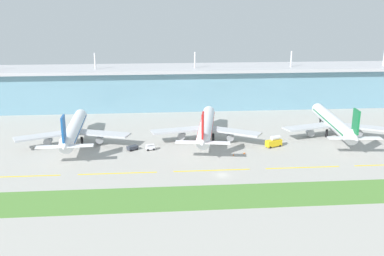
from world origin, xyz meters
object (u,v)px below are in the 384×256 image
at_px(airliner_far, 334,123).
at_px(baggage_cart, 150,147).
at_px(safety_cone_left_wingtip, 245,153).
at_px(safety_cone_right_wingtip, 244,153).
at_px(safety_cone_nose_front, 233,155).
at_px(airliner_near, 74,130).
at_px(airliner_middle, 206,126).
at_px(fuel_truck, 274,142).
at_px(pushback_tug, 132,148).

distance_m(airliner_far, baggage_cart, 84.59).
distance_m(safety_cone_left_wingtip, safety_cone_right_wingtip, 0.62).
distance_m(safety_cone_left_wingtip, safety_cone_nose_front, 5.46).
bearing_deg(safety_cone_nose_front, airliner_near, 162.55).
height_order(airliner_middle, fuel_truck, airliner_middle).
distance_m(airliner_near, safety_cone_right_wingtip, 73.19).
height_order(airliner_near, fuel_truck, airliner_near).
bearing_deg(safety_cone_right_wingtip, airliner_far, 24.79).
distance_m(pushback_tug, safety_cone_left_wingtip, 46.39).
xyz_separation_m(airliner_near, safety_cone_right_wingtip, (70.42, -18.98, -6.09)).
bearing_deg(safety_cone_right_wingtip, safety_cone_nose_front, -159.09).
xyz_separation_m(airliner_near, fuel_truck, (85.07, -10.76, -4.18)).
bearing_deg(safety_cone_right_wingtip, safety_cone_left_wingtip, 39.22).
height_order(pushback_tug, safety_cone_nose_front, pushback_tug).
bearing_deg(airliner_near, fuel_truck, -7.21).
bearing_deg(airliner_near, safety_cone_left_wingtip, -14.69).
distance_m(airliner_far, fuel_truck, 33.88).
xyz_separation_m(airliner_far, fuel_truck, (-31.05, -12.90, -4.19)).
height_order(airliner_middle, airliner_far, same).
bearing_deg(safety_cone_nose_front, airliner_middle, 111.38).
relative_size(airliner_near, baggage_cart, 15.41).
bearing_deg(safety_cone_right_wingtip, airliner_near, 164.92).
xyz_separation_m(airliner_middle, airliner_far, (58.74, 1.13, 0.00)).
height_order(safety_cone_nose_front, safety_cone_right_wingtip, same).
bearing_deg(airliner_far, safety_cone_right_wingtip, -155.21).
bearing_deg(safety_cone_left_wingtip, safety_cone_right_wingtip, -140.78).
distance_m(fuel_truck, pushback_tug, 59.80).
xyz_separation_m(safety_cone_left_wingtip, safety_cone_nose_front, (-5.02, -2.13, 0.00)).
distance_m(airliner_middle, airliner_far, 58.75).
distance_m(airliner_near, safety_cone_nose_front, 69.33).
distance_m(airliner_near, airliner_far, 116.14).
height_order(airliner_near, safety_cone_nose_front, airliner_near).
bearing_deg(airliner_near, airliner_middle, 1.00).
xyz_separation_m(safety_cone_nose_front, safety_cone_right_wingtip, (4.54, 1.74, 0.00)).
relative_size(baggage_cart, safety_cone_right_wingtip, 5.60).
height_order(baggage_cart, safety_cone_nose_front, baggage_cart).
distance_m(airliner_far, safety_cone_left_wingtip, 50.11).
distance_m(baggage_cart, safety_cone_nose_front, 34.65).
bearing_deg(baggage_cart, airliner_middle, 25.58).
xyz_separation_m(airliner_near, safety_cone_nose_front, (65.88, -20.71, -6.09)).
distance_m(baggage_cart, safety_cone_right_wingtip, 38.62).
bearing_deg(pushback_tug, safety_cone_nose_front, -14.49).
xyz_separation_m(fuel_truck, baggage_cart, (-52.38, -0.05, -1.00)).
relative_size(airliner_near, airliner_far, 0.96).
height_order(pushback_tug, baggage_cart, baggage_cart).
height_order(airliner_middle, safety_cone_left_wingtip, airliner_middle).
height_order(fuel_truck, safety_cone_right_wingtip, fuel_truck).
bearing_deg(baggage_cart, fuel_truck, 0.05).
xyz_separation_m(airliner_far, safety_cone_nose_front, (-50.24, -22.84, -6.10)).
xyz_separation_m(airliner_near, pushback_tug, (25.28, -10.22, -5.34)).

